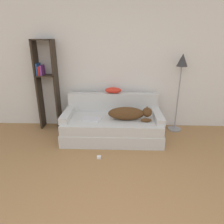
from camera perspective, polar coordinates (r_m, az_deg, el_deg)
name	(u,v)px	position (r m, az deg, el deg)	size (l,w,h in m)	color
wall_back	(116,63)	(4.14, 1.15, 13.93)	(7.19, 0.06, 2.70)	silver
couch	(112,128)	(3.82, 0.05, -4.56)	(1.83, 0.92, 0.41)	silver
couch_backrest	(113,102)	(4.04, 0.24, 2.88)	(1.79, 0.15, 0.37)	silver
couch_arm_left	(67,114)	(3.83, -12.61, -0.70)	(0.15, 0.73, 0.11)	silver
couch_arm_right	(158,116)	(3.78, 12.88, -1.02)	(0.15, 0.73, 0.11)	silver
dog	(129,113)	(3.62, 5.00, -0.40)	(0.79, 0.25, 0.25)	#513319
laptop	(92,119)	(3.68, -5.81, -2.01)	(0.38, 0.28, 0.02)	silver
throw_pillow	(113,90)	(3.98, 0.34, 6.24)	(0.32, 0.19, 0.11)	red
bookshelf	(47,82)	(4.27, -18.20, 8.26)	(0.40, 0.26, 1.80)	#2D2319
floor_lamp	(181,73)	(4.10, 19.10, 10.40)	(0.27, 0.27, 1.55)	gray
power_adapter	(99,157)	(3.30, -3.77, -12.77)	(0.06, 0.06, 0.03)	white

